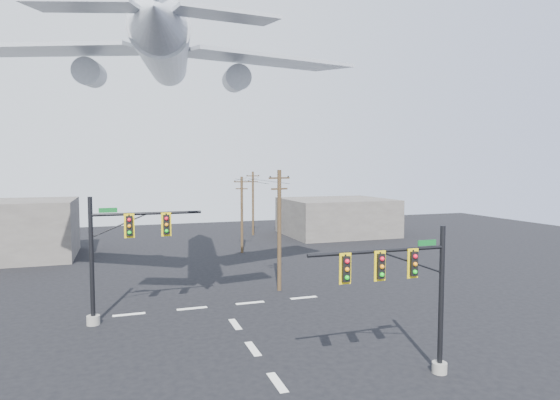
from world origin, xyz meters
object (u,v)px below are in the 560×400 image
object	(u,v)px
utility_pole_a	(279,228)
utility_pole_b	(242,213)
signal_mast_far	(116,256)
utility_pole_c	(253,202)
signal_mast_near	(411,294)
airliner	(165,54)

from	to	relation	value
utility_pole_a	utility_pole_b	distance (m)	16.25
signal_mast_far	utility_pole_c	world-z (taller)	utility_pole_c
signal_mast_far	utility_pole_c	bearing A→B (deg)	61.74
utility_pole_b	utility_pole_c	world-z (taller)	utility_pole_c
signal_mast_far	utility_pole_a	bearing A→B (deg)	18.38
utility_pole_c	utility_pole_b	bearing A→B (deg)	-105.78
utility_pole_a	utility_pole_c	xyz separation A→B (m)	(5.84, 28.66, -0.21)
signal_mast_near	signal_mast_far	size ratio (longest dim) A/B	0.90
utility_pole_b	airliner	world-z (taller)	airliner
signal_mast_near	signal_mast_far	bearing A→B (deg)	135.46
signal_mast_far	utility_pole_b	world-z (taller)	utility_pole_b
utility_pole_b	utility_pole_c	distance (m)	13.31
signal_mast_near	utility_pole_b	distance (m)	32.24
signal_mast_near	airliner	size ratio (longest dim) A/B	0.25
utility_pole_c	signal_mast_far	bearing A→B (deg)	-113.36
signal_mast_far	utility_pole_c	size ratio (longest dim) A/B	0.87
utility_pole_a	utility_pole_b	world-z (taller)	utility_pole_a
signal_mast_far	utility_pole_b	distance (m)	23.80
signal_mast_near	utility_pole_c	bearing A→B (deg)	83.44
signal_mast_far	utility_pole_a	xyz separation A→B (m)	(11.65, 3.87, 0.72)
signal_mast_far	utility_pole_b	bearing A→B (deg)	57.51
signal_mast_far	utility_pole_b	size ratio (longest dim) A/B	0.92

